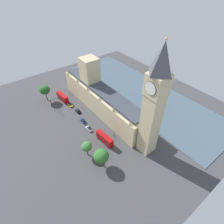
# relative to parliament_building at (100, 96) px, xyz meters

# --- Properties ---
(ground_plane) EXTENTS (136.98, 136.98, 0.00)m
(ground_plane) POSITION_rel_parliament_building_xyz_m (1.99, 1.99, -8.41)
(ground_plane) COLOR #424244
(river_thames) EXTENTS (40.24, 123.28, 0.25)m
(river_thames) POSITION_rel_parliament_building_xyz_m (-31.25, 1.99, -8.29)
(river_thames) COLOR #475B6B
(river_thames) RESTS_ON ground
(parliament_building) EXTENTS (12.88, 66.98, 28.77)m
(parliament_building) POSITION_rel_parliament_building_xyz_m (0.00, 0.00, 0.00)
(parliament_building) COLOR #CCBA8E
(parliament_building) RESTS_ON ground
(clock_tower) EXTENTS (7.47, 7.47, 52.38)m
(clock_tower) POSITION_rel_parliament_building_xyz_m (1.31, 39.51, 18.66)
(clock_tower) COLOR #CCBA8E
(clock_tower) RESTS_ON ground
(double_decker_bus_corner) EXTENTS (3.38, 10.67, 4.75)m
(double_decker_bus_corner) POSITION_rel_parliament_building_xyz_m (15.35, -21.32, -5.78)
(double_decker_bus_corner) COLOR #B20C0F
(double_decker_bus_corner) RESTS_ON ground
(car_yellow_cab_kerbside) EXTENTS (2.08, 4.18, 1.74)m
(car_yellow_cab_kerbside) POSITION_rel_parliament_building_xyz_m (14.55, -13.23, -7.53)
(car_yellow_cab_kerbside) COLOR gold
(car_yellow_cab_kerbside) RESTS_ON ground
(car_black_by_river_gate) EXTENTS (2.02, 4.22, 1.74)m
(car_black_by_river_gate) POSITION_rel_parliament_building_xyz_m (13.58, -4.81, -7.53)
(car_black_by_river_gate) COLOR black
(car_black_by_river_gate) RESTS_ON ground
(car_blue_trailing) EXTENTS (1.95, 4.31, 1.74)m
(car_blue_trailing) POSITION_rel_parliament_building_xyz_m (15.57, 4.66, -7.53)
(car_blue_trailing) COLOR navy
(car_blue_trailing) RESTS_ON ground
(car_white_opposite_hall) EXTENTS (2.10, 4.22, 1.74)m
(car_white_opposite_hall) POSITION_rel_parliament_building_xyz_m (16.10, 12.04, -7.53)
(car_white_opposite_hall) COLOR silver
(car_white_opposite_hall) RESTS_ON ground
(double_decker_bus_far_end) EXTENTS (3.42, 10.68, 4.75)m
(double_decker_bus_far_end) POSITION_rel_parliament_building_xyz_m (14.48, 24.03, -5.78)
(double_decker_bus_far_end) COLOR #B20C0F
(double_decker_bus_far_end) RESTS_ON ground
(pedestrian_under_trees) EXTENTS (0.65, 0.57, 1.62)m
(pedestrian_under_trees) POSITION_rel_parliament_building_xyz_m (8.33, 23.46, -7.69)
(pedestrian_under_trees) COLOR #336B60
(pedestrian_under_trees) RESTS_ON ground
(pedestrian_near_tower) EXTENTS (0.58, 0.66, 1.64)m
(pedestrian_near_tower) POSITION_rel_parliament_building_xyz_m (8.51, -24.66, -7.67)
(pedestrian_near_tower) COLOR gray
(pedestrian_near_tower) RESTS_ON ground
(plane_tree_midblock) EXTENTS (4.87, 4.87, 7.86)m
(plane_tree_midblock) POSITION_rel_parliament_building_xyz_m (25.30, 25.32, -2.67)
(plane_tree_midblock) COLOR brown
(plane_tree_midblock) RESTS_ON ground
(plane_tree_leading) EXTENTS (6.63, 6.63, 9.35)m
(plane_tree_leading) POSITION_rel_parliament_building_xyz_m (23.29, 34.02, -1.91)
(plane_tree_leading) COLOR brown
(plane_tree_leading) RESTS_ON ground
(plane_tree_slot_10) EXTENTS (6.47, 6.47, 10.64)m
(plane_tree_slot_10) POSITION_rel_parliament_building_xyz_m (23.35, -27.95, -0.56)
(plane_tree_slot_10) COLOR brown
(plane_tree_slot_10) RESTS_ON ground
(street_lamp_slot_11) EXTENTS (0.56, 0.56, 7.01)m
(street_lamp_slot_11) POSITION_rel_parliament_building_xyz_m (23.98, -19.07, -3.59)
(street_lamp_slot_11) COLOR black
(street_lamp_slot_11) RESTS_ON ground
(street_lamp_slot_12) EXTENTS (0.56, 0.56, 6.87)m
(street_lamp_slot_12) POSITION_rel_parliament_building_xyz_m (24.10, -14.41, -3.67)
(street_lamp_slot_12) COLOR black
(street_lamp_slot_12) RESTS_ON ground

